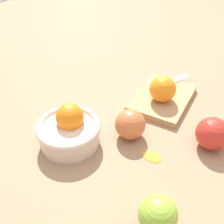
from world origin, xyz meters
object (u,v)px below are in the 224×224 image
Objects in this scene: knife at (166,84)px; apple_back_left at (130,124)px; apple_front_left at (158,214)px; bowl at (69,130)px; apple_front_right at (212,134)px; cutting_board at (162,98)px; orange_on_board at (163,89)px.

knife is 0.25m from apple_back_left.
apple_back_left reaches higher than apple_front_left.
bowl reaches higher than apple_front_right.
bowl is at bearing 165.79° from knife.
apple_front_right reaches higher than apple_back_left.
apple_front_left is (-0.27, 0.00, -0.00)m from apple_front_right.
cutting_board is 2.75× the size of apple_front_left.
apple_back_left reaches higher than knife.
apple_back_left is at bearing 179.17° from orange_on_board.
cutting_board is at bearing 17.15° from orange_on_board.
apple_back_left is 0.96× the size of apple_front_right.
apple_back_left is (-0.19, -0.00, 0.03)m from cutting_board.
bowl is 0.30m from apple_front_left.
knife reaches higher than cutting_board.
apple_front_left is (-0.37, -0.18, 0.03)m from cutting_board.
knife is at bearing 5.70° from apple_back_left.
apple_front_left is (-0.18, -0.18, -0.00)m from apple_back_left.
apple_front_left is at bearing -135.14° from apple_back_left.
cutting_board is 0.06m from knife.
apple_back_left is at bearing -46.67° from bowl.
orange_on_board is 0.20m from apple_front_right.
cutting_board is 2.71× the size of orange_on_board.
orange_on_board is at bearing -160.92° from knife.
apple_front_right is (-0.10, -0.19, 0.03)m from cutting_board.
bowl is 0.16m from apple_back_left.
apple_front_left is at bearing -104.24° from bowl.
cutting_board is 0.19m from apple_back_left.
apple_front_right reaches higher than apple_front_left.
knife is at bearing 25.71° from apple_front_left.
apple_back_left is (-0.17, 0.00, -0.02)m from orange_on_board.
bowl is at bearing 123.40° from apple_front_right.
orange_on_board reaches higher than apple_back_left.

